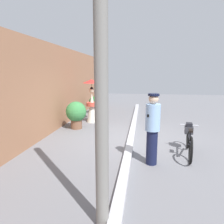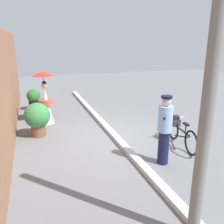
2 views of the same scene
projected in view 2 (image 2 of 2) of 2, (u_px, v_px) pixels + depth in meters
ground_plane at (115, 139)px, 7.27m from camera, size 30.00×30.00×0.00m
sidewalk_curb at (115, 137)px, 7.25m from camera, size 14.00×0.20×0.12m
bicycle_near_officer at (180, 131)px, 6.75m from camera, size 1.75×0.48×0.77m
person_officer at (165, 128)px, 5.56m from camera, size 0.34×0.34×1.69m
person_with_parasol at (45, 98)px, 8.40m from camera, size 0.78×0.78×1.88m
potted_plant_by_door at (34, 98)px, 10.24m from camera, size 0.58×0.57×0.91m
potted_plant_small at (38, 117)px, 7.35m from camera, size 0.81×0.79×1.07m
utility_pole at (211, 81)px, 2.93m from camera, size 0.18×0.18×4.80m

